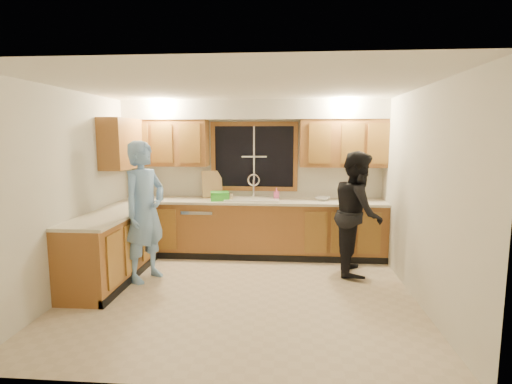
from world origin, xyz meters
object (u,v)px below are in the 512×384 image
Objects in this scene: knife_block at (143,191)px; dish_crate at (220,196)px; woman at (358,213)px; stove at (91,260)px; sink at (253,203)px; dishwasher at (201,230)px; soap_bottle at (276,194)px; man at (145,211)px; bowl at (322,199)px.

knife_block is 0.73× the size of dish_crate.
woman is at bearing -17.06° from dish_crate.
stove is 3.13× the size of dish_crate.
sink is 0.96× the size of stove.
soap_bottle reaches higher than dishwasher.
knife_block is (-3.40, 0.82, 0.16)m from woman.
dish_crate is at bearing 77.57° from woman.
man is 2.75m from bowl.
knife_block is at bearing 172.20° from dish_crate.
sink is 0.54m from dish_crate.
knife_block is (-1.85, 0.11, 0.16)m from sink.
stove is 0.91m from man.
dishwasher is 3.49× the size of bowl.
dish_crate is 1.22× the size of bowl.
dish_crate is 1.64m from bowl.
bowl reaches higher than dishwasher.
stove is 4.29× the size of knife_block.
man is at bearing -95.36° from knife_block.
man is 8.95× the size of knife_block.
dish_crate is at bearing -172.09° from sink.
man is at bearing -125.93° from dish_crate.
sink is 3.66× the size of bowl.
stove is at bearing 168.13° from man.
man is at bearing -153.31° from bowl.
knife_block reaches higher than soap_bottle.
bowl is at bearing -1.45° from soap_bottle.
dishwasher is at bearing -179.01° from sink.
knife_block is 1.10× the size of soap_bottle.
dish_crate is at bearing -176.40° from bowl.
woman is at bearing -55.62° from man.
bowl is (0.73, -0.02, -0.07)m from soap_bottle.
dish_crate is 0.91m from soap_bottle.
soap_bottle reaches higher than bowl.
soap_bottle is at bearing 61.67° from woman.
dishwasher is at bearing -177.03° from soap_bottle.
woman reaches higher than stove.
sink reaches higher than soap_bottle.
stove is 0.52× the size of woman.
dishwasher is 2.54m from woman.
sink is 4.50× the size of soap_bottle.
sink is 0.96m from dishwasher.
bowl is (2.97, -0.08, -0.08)m from knife_block.
woman reaches higher than knife_block.
woman is 2.17m from dish_crate.
dishwasher is at bearing -178.68° from bowl.
man is (-1.34, -1.20, 0.07)m from sink.
bowl is at bearing 1.58° from sink.
stove is 2.02m from knife_block.
sink reaches higher than stove.
man is 1.41m from knife_block.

